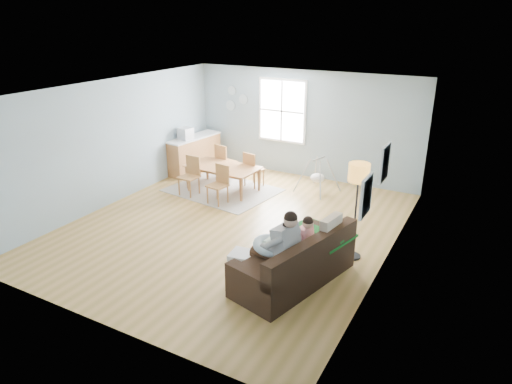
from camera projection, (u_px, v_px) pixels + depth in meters
The scene contains 22 objects.
room at pixel (231, 105), 8.24m from camera, with size 8.40×9.40×3.90m.
window at pixel (282, 111), 11.62m from camera, with size 1.32×0.08×1.62m.
pictures at pixel (376, 179), 6.27m from camera, with size 0.05×1.34×0.74m.
wall_plates at pixel (235, 99), 12.18m from camera, with size 0.67×0.02×0.66m.
sofa at pixel (297, 265), 7.12m from camera, with size 1.41×2.27×0.86m.
green_throw at pixel (320, 235), 7.56m from camera, with size 0.97×0.82×0.04m, color #166217.
beige_pillow at pixel (331, 231), 7.18m from camera, with size 0.14×0.49×0.49m, color #B9A48E.
father at pixel (278, 245), 6.85m from camera, with size 0.97×0.54×1.34m.
nursing_pillow at pixel (270, 245), 6.97m from camera, with size 0.54×0.54×0.15m, color silver.
infant at pixel (272, 240), 6.96m from camera, with size 0.17×0.36×0.13m.
toddler at pixel (302, 235), 7.15m from camera, with size 0.56×0.32×0.85m.
floor_lamp at pixel (358, 181), 7.45m from camera, with size 0.34×0.34×1.71m.
storage_cube at pixel (243, 266), 7.24m from camera, with size 0.46×0.42×0.46m.
rug at pixel (223, 190), 10.96m from camera, with size 2.43×1.85×0.01m, color gray.
dining_table at pixel (222, 179), 10.85m from camera, with size 1.71×0.95×0.60m, color brown.
chair_sw at pixel (191, 173), 10.57m from camera, with size 0.43×0.43×0.90m.
chair_se at pixel (220, 182), 10.09m from camera, with size 0.45×0.45×0.87m.
chair_nw at pixel (224, 160), 11.46m from camera, with size 0.51×0.51×0.94m.
chair_ne at pixel (252, 168), 11.00m from camera, with size 0.48×0.48×0.88m.
counter at pixel (195, 154), 12.18m from camera, with size 0.68×1.72×0.94m.
monitor at pixel (185, 134), 11.70m from camera, with size 0.37×0.36×0.30m.
baby_swing at pixel (318, 177), 10.72m from camera, with size 1.00×1.01×0.83m.
Camera 1 is at (4.34, -7.02, 3.97)m, focal length 32.00 mm.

